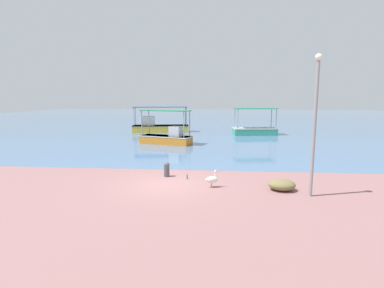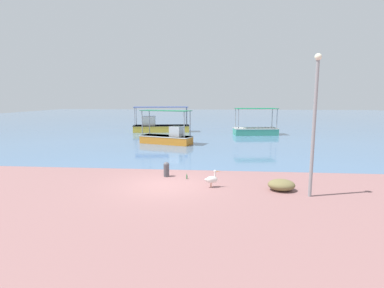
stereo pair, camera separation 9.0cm
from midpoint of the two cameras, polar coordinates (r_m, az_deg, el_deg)
The scene contains 10 objects.
ground at distance 14.21m, azimuth -5.25°, elevation -7.76°, with size 120.00×120.00×0.00m, color #8E6261.
harbor_water at distance 61.59m, azimuth 2.57°, elevation 5.00°, with size 110.00×90.00×0.00m, color #4F7298.
fishing_boat_far_left at distance 33.81m, azimuth 11.78°, elevation 2.69°, with size 4.94×2.60×2.92m.
fishing_boat_center at distance 36.04m, azimuth -6.43°, elevation 3.41°, with size 6.81×2.82×2.99m.
fishing_boat_near_right at distance 26.57m, azimuth -4.89°, elevation 1.39°, with size 4.90×2.89×2.96m.
pelican at distance 13.72m, azimuth 3.69°, elevation -6.71°, with size 0.79×0.44×0.80m.
lamp_post at distance 12.94m, azimuth 22.19°, elevation 4.55°, with size 0.28×0.28×5.74m.
mooring_bollard at distance 15.56m, azimuth -5.01°, elevation -4.73°, with size 0.30×0.30×0.77m.
net_pile at distance 13.88m, azimuth 16.57°, elevation -7.44°, with size 1.18×1.00×0.49m, color olive.
glass_bottle at distance 15.13m, azimuth -1.10°, elevation -6.28°, with size 0.07×0.07×0.27m.
Camera 1 is at (2.38, -13.42, 4.03)m, focal length 28.00 mm.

